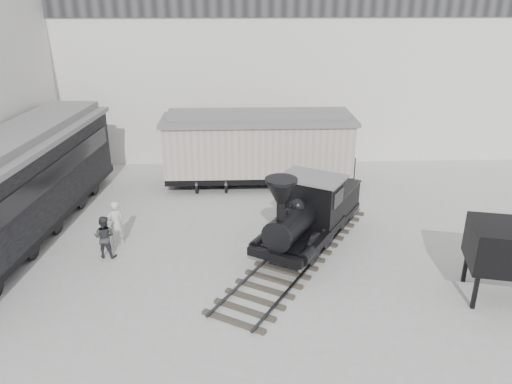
{
  "coord_description": "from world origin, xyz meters",
  "views": [
    {
      "loc": [
        -1.11,
        -13.74,
        9.31
      ],
      "look_at": [
        -0.46,
        4.29,
        2.0
      ],
      "focal_mm": 35.0,
      "sensor_mm": 36.0,
      "label": 1
    }
  ],
  "objects_px": {
    "passenger_coach": "(15,188)",
    "visitor_a": "(116,224)",
    "visitor_b": "(104,237)",
    "boxcar": "(258,147)",
    "coal_hopper": "(508,252)",
    "locomotive": "(307,217)"
  },
  "relations": [
    {
      "from": "visitor_b",
      "to": "coal_hopper",
      "type": "distance_m",
      "value": 13.85
    },
    {
      "from": "visitor_a",
      "to": "locomotive",
      "type": "bearing_deg",
      "value": 141.09
    },
    {
      "from": "visitor_a",
      "to": "passenger_coach",
      "type": "bearing_deg",
      "value": -45.96
    },
    {
      "from": "locomotive",
      "to": "passenger_coach",
      "type": "bearing_deg",
      "value": -155.07
    },
    {
      "from": "passenger_coach",
      "to": "visitor_a",
      "type": "relative_size",
      "value": 8.09
    },
    {
      "from": "passenger_coach",
      "to": "visitor_a",
      "type": "xyz_separation_m",
      "value": [
        3.9,
        -0.72,
        -1.25
      ]
    },
    {
      "from": "boxcar",
      "to": "coal_hopper",
      "type": "distance_m",
      "value": 12.85
    },
    {
      "from": "visitor_b",
      "to": "coal_hopper",
      "type": "bearing_deg",
      "value": 176.59
    },
    {
      "from": "boxcar",
      "to": "coal_hopper",
      "type": "relative_size",
      "value": 3.49
    },
    {
      "from": "visitor_a",
      "to": "visitor_b",
      "type": "bearing_deg",
      "value": 40.87
    },
    {
      "from": "locomotive",
      "to": "visitor_a",
      "type": "height_order",
      "value": "locomotive"
    },
    {
      "from": "passenger_coach",
      "to": "coal_hopper",
      "type": "height_order",
      "value": "passenger_coach"
    },
    {
      "from": "passenger_coach",
      "to": "visitor_b",
      "type": "height_order",
      "value": "passenger_coach"
    },
    {
      "from": "locomotive",
      "to": "boxcar",
      "type": "bearing_deg",
      "value": 133.99
    },
    {
      "from": "visitor_a",
      "to": "boxcar",
      "type": "bearing_deg",
      "value": -167.82
    },
    {
      "from": "passenger_coach",
      "to": "visitor_b",
      "type": "bearing_deg",
      "value": -18.24
    },
    {
      "from": "boxcar",
      "to": "passenger_coach",
      "type": "bearing_deg",
      "value": -150.02
    },
    {
      "from": "locomotive",
      "to": "boxcar",
      "type": "relative_size",
      "value": 1.02
    },
    {
      "from": "locomotive",
      "to": "coal_hopper",
      "type": "distance_m",
      "value": 6.91
    },
    {
      "from": "passenger_coach",
      "to": "coal_hopper",
      "type": "relative_size",
      "value": 5.46
    },
    {
      "from": "visitor_a",
      "to": "visitor_b",
      "type": "height_order",
      "value": "visitor_a"
    },
    {
      "from": "passenger_coach",
      "to": "visitor_b",
      "type": "xyz_separation_m",
      "value": [
        3.68,
        -1.63,
        -1.35
      ]
    }
  ]
}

